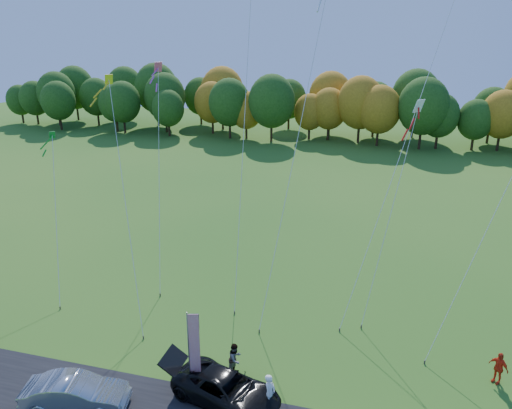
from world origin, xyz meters
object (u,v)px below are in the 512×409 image
(feather_flag, at_px, (193,343))
(person_east, at_px, (498,368))
(black_suv, at_px, (227,389))
(silver_sedan, at_px, (75,394))

(feather_flag, bearing_deg, person_east, 17.38)
(black_suv, relative_size, feather_flag, 1.23)
(black_suv, bearing_deg, person_east, -51.54)
(black_suv, distance_m, feather_flag, 2.59)
(black_suv, height_order, silver_sedan, silver_sedan)
(silver_sedan, distance_m, person_east, 19.88)
(black_suv, xyz_separation_m, feather_flag, (-1.75, 0.44, 1.86))
(black_suv, relative_size, person_east, 3.11)
(person_east, xyz_separation_m, feather_flag, (-13.94, -4.36, 1.74))
(feather_flag, bearing_deg, black_suv, -14.16)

